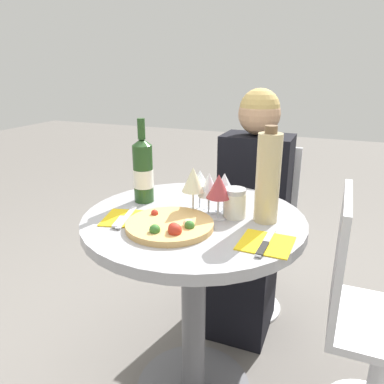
{
  "coord_description": "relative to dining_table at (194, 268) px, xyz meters",
  "views": [
    {
      "loc": [
        0.44,
        -1.11,
        1.27
      ],
      "look_at": [
        0.01,
        -0.04,
        0.87
      ],
      "focal_mm": 35.0,
      "sensor_mm": 36.0,
      "label": 1
    }
  ],
  "objects": [
    {
      "name": "wine_bottle",
      "position": [
        -0.23,
        0.07,
        0.33
      ],
      "size": [
        0.08,
        0.08,
        0.31
      ],
      "color": "#23471E",
      "rests_on": "dining_table"
    },
    {
      "name": "wine_glass_front_left",
      "position": [
        -0.01,
        0.01,
        0.33
      ],
      "size": [
        0.08,
        0.08,
        0.17
      ],
      "color": "silver",
      "rests_on": "dining_table"
    },
    {
      "name": "dining_table",
      "position": [
        0.0,
        0.0,
        0.0
      ],
      "size": [
        0.76,
        0.76,
        0.77
      ],
      "color": "slate",
      "rests_on": "ground_plane"
    },
    {
      "name": "wine_glass_front_right",
      "position": [
        0.08,
        0.01,
        0.32
      ],
      "size": [
        0.08,
        0.08,
        0.15
      ],
      "color": "silver",
      "rests_on": "dining_table"
    },
    {
      "name": "seated_diner",
      "position": [
        0.07,
        0.56,
        -0.03
      ],
      "size": [
        0.33,
        0.45,
        1.17
      ],
      "rotation": [
        0.0,
        0.0,
        3.14
      ],
      "color": "black",
      "rests_on": "ground_plane"
    },
    {
      "name": "wine_glass_back_left",
      "position": [
        -0.01,
        0.08,
        0.31
      ],
      "size": [
        0.08,
        0.08,
        0.14
      ],
      "color": "silver",
      "rests_on": "dining_table"
    },
    {
      "name": "place_setting_right",
      "position": [
        0.27,
        -0.12,
        0.21
      ],
      "size": [
        0.15,
        0.19,
        0.01
      ],
      "color": "gold",
      "rests_on": "dining_table"
    },
    {
      "name": "tall_carafe",
      "position": [
        0.24,
        0.05,
        0.36
      ],
      "size": [
        0.08,
        0.08,
        0.32
      ],
      "color": "tan",
      "rests_on": "dining_table"
    },
    {
      "name": "wine_glass_back_right",
      "position": [
        0.08,
        0.08,
        0.31
      ],
      "size": [
        0.08,
        0.08,
        0.14
      ],
      "color": "silver",
      "rests_on": "dining_table"
    },
    {
      "name": "pizza_large",
      "position": [
        -0.03,
        -0.13,
        0.22
      ],
      "size": [
        0.28,
        0.28,
        0.05
      ],
      "color": "tan",
      "rests_on": "dining_table"
    },
    {
      "name": "chair_empty_side",
      "position": [
        0.6,
        0.13,
        -0.15
      ],
      "size": [
        0.38,
        0.38,
        0.87
      ],
      "rotation": [
        0.0,
        0.0,
        -1.57
      ],
      "color": "silver",
      "rests_on": "ground_plane"
    },
    {
      "name": "place_setting_left",
      "position": [
        -0.2,
        -0.11,
        0.21
      ],
      "size": [
        0.18,
        0.19,
        0.01
      ],
      "color": "gold",
      "rests_on": "dining_table"
    },
    {
      "name": "chair_behind_diner",
      "position": [
        0.07,
        0.7,
        -0.15
      ],
      "size": [
        0.38,
        0.38,
        0.87
      ],
      "rotation": [
        0.0,
        0.0,
        3.14
      ],
      "color": "silver",
      "rests_on": "ground_plane"
    },
    {
      "name": "wine_glass_center",
      "position": [
        0.04,
        0.05,
        0.31
      ],
      "size": [
        0.08,
        0.08,
        0.15
      ],
      "color": "silver",
      "rests_on": "dining_table"
    },
    {
      "name": "sugar_shaker",
      "position": [
        0.13,
        0.05,
        0.26
      ],
      "size": [
        0.08,
        0.08,
        0.1
      ],
      "color": "silver",
      "rests_on": "dining_table"
    }
  ]
}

